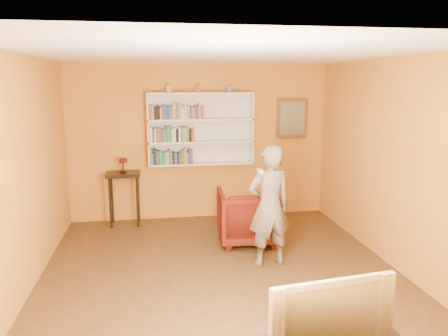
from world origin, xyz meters
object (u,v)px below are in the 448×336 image
at_px(console_table, 124,182).
at_px(television, 326,310).
at_px(bookshelf, 200,129).
at_px(armchair, 248,216).
at_px(person, 269,206).
at_px(ruby_lustre, 123,162).

xyz_separation_m(console_table, television, (1.74, -4.50, -0.02)).
bearing_deg(bookshelf, armchair, -66.58).
distance_m(bookshelf, console_table, 1.57).
distance_m(armchair, person, 0.96).
height_order(armchair, television, television).
bearing_deg(bookshelf, person, -73.16).
height_order(ruby_lustre, television, ruby_lustre).
bearing_deg(bookshelf, ruby_lustre, -173.08).
bearing_deg(television, ruby_lustre, 103.60).
bearing_deg(person, ruby_lustre, -54.29).
relative_size(console_table, ruby_lustre, 3.57).
distance_m(console_table, person, 2.82).
relative_size(console_table, television, 0.92).
bearing_deg(console_table, armchair, -31.29).
height_order(person, television, person).
bearing_deg(ruby_lustre, person, -45.55).
distance_m(console_table, armchair, 2.22).
distance_m(console_table, television, 4.82).
relative_size(ruby_lustre, armchair, 0.28).
bearing_deg(ruby_lustre, bookshelf, 6.92).
relative_size(bookshelf, console_table, 1.99).
height_order(bookshelf, person, bookshelf).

